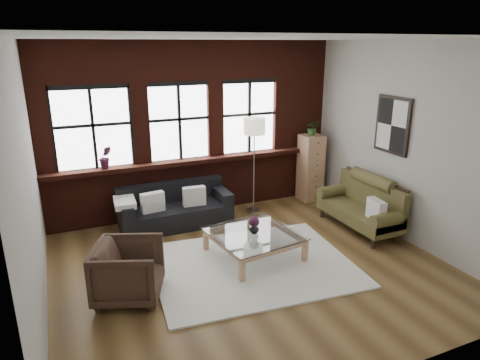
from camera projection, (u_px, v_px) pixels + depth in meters
name	position (u px, v px, depth m)	size (l,w,h in m)	color
floor	(250.00, 266.00, 6.30)	(5.50, 5.50, 0.00)	brown
ceiling	(252.00, 38.00, 5.32)	(5.50, 5.50, 0.00)	white
wall_back	(194.00, 129.00, 7.99)	(5.50, 5.50, 0.00)	#B6B2A9
wall_front	(376.00, 233.00, 3.63)	(5.50, 5.50, 0.00)	#B6B2A9
wall_left	(28.00, 188.00, 4.76)	(5.00, 5.00, 0.00)	#B6B2A9
wall_right	(406.00, 144.00, 6.87)	(5.00, 5.00, 0.00)	#B6B2A9
brick_backwall	(195.00, 130.00, 7.94)	(5.50, 0.12, 3.20)	#451810
sill_ledge	(198.00, 160.00, 8.03)	(5.50, 0.30, 0.08)	#451810
window_left	(93.00, 129.00, 7.21)	(1.38, 0.10, 1.50)	black
window_mid	(179.00, 123.00, 7.79)	(1.38, 0.10, 1.50)	black
window_right	(249.00, 118.00, 8.32)	(1.38, 0.10, 1.50)	black
wall_poster	(393.00, 125.00, 7.04)	(0.05, 0.74, 0.94)	black
shag_rug	(253.00, 265.00, 6.30)	(2.85, 2.24, 0.03)	white
dark_sofa	(175.00, 207.00, 7.62)	(1.96, 0.79, 0.71)	black
pillow_a	(153.00, 202.00, 7.32)	(0.40, 0.14, 0.34)	white
pillow_b	(194.00, 196.00, 7.60)	(0.40, 0.14, 0.34)	white
vintage_settee	(359.00, 205.00, 7.44)	(0.75, 1.69, 0.90)	brown
pillow_settee	(376.00, 210.00, 6.92)	(0.14, 0.38, 0.34)	white
armchair	(129.00, 271.00, 5.43)	(0.80, 0.83, 0.75)	#38261C
coffee_table	(254.00, 245.00, 6.53)	(1.22, 1.22, 0.41)	tan
vase	(254.00, 228.00, 6.45)	(0.15, 0.15, 0.15)	#B2B2B2
flowers	(254.00, 222.00, 6.41)	(0.15, 0.15, 0.15)	#4A1937
drawer_chest	(310.00, 168.00, 8.82)	(0.42, 0.42, 1.37)	tan
potted_plant_top	(313.00, 128.00, 8.56)	(0.28, 0.24, 0.31)	#2D5923
floor_lamp	(254.00, 162.00, 8.08)	(0.40, 0.40, 1.98)	#A5A5A8
sill_plant	(105.00, 157.00, 7.30)	(0.22, 0.18, 0.40)	#4A1937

